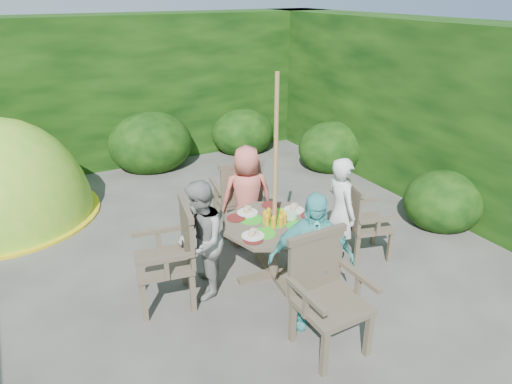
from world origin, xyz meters
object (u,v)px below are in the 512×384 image
garden_chair_back (238,195)px  child_back (247,196)px  garden_chair_right (362,219)px  child_front (311,261)px  child_right (341,212)px  dome_tent (9,217)px  garden_chair_front (326,292)px  patio_table (275,232)px  parasol_pole (275,184)px  garden_chair_left (172,254)px  child_left (200,241)px

garden_chair_back → child_back: (-0.03, -0.29, 0.11)m
garden_chair_right → child_front: (-1.19, -0.68, 0.19)m
child_right → dome_tent: dome_tent is taller
garden_chair_front → dome_tent: 4.71m
patio_table → dome_tent: dome_tent is taller
parasol_pole → dome_tent: (-2.49, 2.96, -1.10)m
patio_table → child_front: size_ratio=0.94×
child_right → child_front: bearing=134.3°
garden_chair_left → garden_chair_front: size_ratio=1.00×
patio_table → garden_chair_right: bearing=-6.1°
parasol_pole → child_left: parasol_pole is taller
garden_chair_right → garden_chair_back: 1.55m
garden_chair_front → child_front: bearing=80.5°
child_back → child_front: (-0.19, -1.59, 0.05)m
patio_table → child_left: (-0.80, 0.09, 0.07)m
child_right → garden_chair_left: bearing=89.4°
dome_tent → parasol_pole: bearing=-43.6°
child_back → garden_chair_left: bearing=48.8°
garden_chair_left → garden_chair_front: bearing=48.5°
parasol_pole → child_left: (-0.79, 0.09, -0.48)m
child_left → child_front: (0.70, -0.89, 0.05)m
garden_chair_right → garden_chair_back: (-0.97, 1.20, 0.04)m
garden_chair_left → patio_table: bearing=94.0°
parasol_pole → child_back: parasol_pole is taller
child_front → child_right: bearing=64.6°
garden_chair_left → parasol_pole: bearing=93.9°
garden_chair_left → child_left: 0.30m
garden_chair_left → child_left: child_left is taller
garden_chair_front → dome_tent: dome_tent is taller
garden_chair_left → child_front: child_front is taller
child_left → child_back: bearing=151.9°
child_back → child_right: bearing=147.3°
garden_chair_back → child_right: 1.36m
garden_chair_front → child_left: 1.35m
child_left → child_front: bearing=61.9°
garden_chair_front → dome_tent: (-2.35, 4.05, -0.53)m
patio_table → child_right: (0.79, -0.09, 0.08)m
child_front → child_back: bearing=109.6°
patio_table → garden_chair_back: bearing=83.6°
garden_chair_front → child_right: bearing=46.1°
parasol_pole → child_front: bearing=-96.7°
patio_table → garden_chair_front: bearing=-97.5°
dome_tent → child_left: bearing=-53.1°
garden_chair_left → dome_tent: 3.21m
patio_table → dome_tent: (-2.49, 2.96, -0.55)m
patio_table → child_back: child_back is taller
child_front → garden_chair_back: bearing=109.7°
garden_chair_right → dome_tent: (-3.58, 3.08, -0.47)m
parasol_pole → garden_chair_right: size_ratio=2.49×
child_right → patio_table: bearing=89.2°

